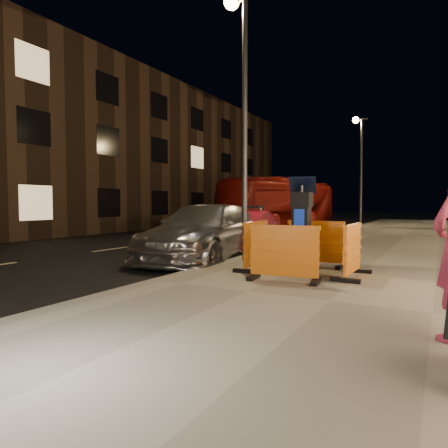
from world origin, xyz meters
The scene contains 13 objects.
ground_plane centered at (0.00, 0.00, 0.00)m, with size 120.00×120.00×0.00m, color black.
sidewalk centered at (3.00, 0.00, 0.07)m, with size 6.00×60.00×0.15m, color gray.
kerb centered at (0.00, 0.00, 0.07)m, with size 0.30×60.00×0.15m, color slate.
parking_kiosk centered at (1.96, 1.95, 1.01)m, with size 0.54×0.54×1.72m, color black.
barrier_front centered at (1.96, 1.00, 0.63)m, with size 1.23×0.51×0.96m, color orange.
barrier_back centered at (1.96, 2.90, 0.63)m, with size 1.23×0.51×0.96m, color orange.
barrier_kerbside centered at (1.01, 1.95, 0.63)m, with size 1.23×0.51×0.96m, color orange.
barrier_bldgside centered at (2.91, 1.95, 0.63)m, with size 1.23×0.51×0.96m, color orange.
car_silver centered at (-1.14, 3.49, 0.00)m, with size 2.04×5.02×1.46m, color #B9B9BE.
car_red centered at (-1.07, 5.61, 0.00)m, with size 1.32×3.78×1.25m, color maroon.
bus_doubledecker centered at (-4.49, 17.99, 0.00)m, with size 2.49×10.63×2.96m, color maroon.
street_lamp_mid centered at (0.25, 3.00, 3.15)m, with size 0.12×0.12×6.00m, color #3F3F44.
street_lamp_far centered at (0.25, 18.00, 3.15)m, with size 0.12×0.12×6.00m, color #3F3F44.
Camera 1 is at (4.32, -5.41, 1.48)m, focal length 32.00 mm.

